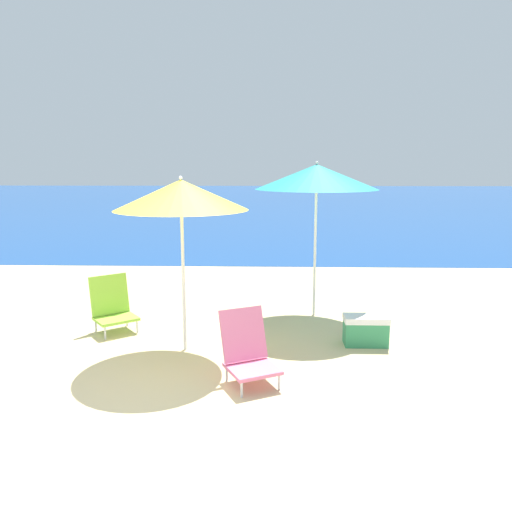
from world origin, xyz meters
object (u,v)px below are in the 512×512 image
Objects in this scene: beach_umbrella_teal at (317,177)px; beach_chair_pink at (248,350)px; beach_umbrella_yellow at (181,195)px; cooler_box at (366,330)px; beach_chair_lime at (112,306)px.

beach_umbrella_teal reaches higher than beach_chair_pink.
cooler_box is at bearing 5.90° from beach_umbrella_yellow.
beach_umbrella_yellow is 1.89m from beach_chair_pink.
beach_umbrella_teal reaches higher than beach_chair_lime.
cooler_box is (1.38, 1.07, -0.14)m from beach_chair_pink.
beach_chair_pink is at bearing -76.93° from beach_chair_lime.
beach_umbrella_teal is 2.94m from beach_chair_pink.
beach_umbrella_teal is 3.04× the size of beach_chair_lime.
beach_umbrella_teal reaches higher than cooler_box.
beach_umbrella_yellow reaches higher than beach_chair_lime.
beach_umbrella_teal is 2.23m from cooler_box.
beach_chair_pink is at bearing -142.32° from cooler_box.
beach_chair_pink is at bearing -110.66° from beach_umbrella_teal.
beach_umbrella_teal is at bearing 41.00° from beach_umbrella_yellow.
beach_chair_pink is 1.75m from cooler_box.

